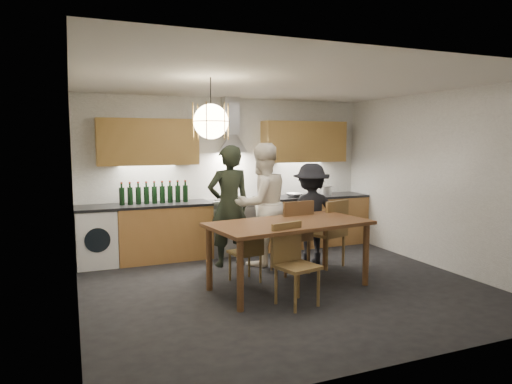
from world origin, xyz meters
name	(u,v)px	position (x,y,z in m)	size (l,w,h in m)	color
ground	(284,286)	(0.00, 0.00, 0.00)	(5.00, 5.00, 0.00)	black
room_shell	(285,155)	(0.00, 0.00, 1.71)	(5.02, 4.52, 2.61)	white
counter_run	(236,226)	(0.02, 1.95, 0.45)	(5.00, 0.62, 0.90)	tan
range_stove	(234,227)	(0.00, 1.94, 0.44)	(0.90, 0.60, 0.92)	silver
wall_fixtures	(232,141)	(0.00, 2.07, 1.87)	(4.30, 0.54, 1.10)	#B78B46
pendant_lamp	(211,121)	(-1.00, -0.10, 2.10)	(0.43, 0.43, 0.70)	black
dining_table	(289,230)	(0.02, -0.07, 0.76)	(2.15, 1.28, 0.86)	brown
chair_back_left	(248,248)	(-0.40, 0.30, 0.47)	(0.42, 0.42, 0.82)	brown
chair_back_mid	(294,232)	(0.35, 0.44, 0.60)	(0.52, 0.52, 1.05)	brown
chair_back_right	(331,229)	(1.02, 0.55, 0.58)	(0.57, 0.57, 1.01)	brown
chair_front	(292,258)	(-0.19, -0.60, 0.54)	(0.51, 0.51, 0.94)	brown
person_left	(229,206)	(-0.35, 1.21, 0.91)	(0.66, 0.43, 1.82)	black
person_mid	(262,204)	(0.14, 1.09, 0.92)	(0.90, 0.70, 1.85)	white
person_right	(311,214)	(0.87, 0.89, 0.77)	(0.99, 0.57, 1.54)	black
mixing_bowl	(294,195)	(1.09, 1.89, 0.93)	(0.28, 0.28, 0.07)	silver
stock_pot	(326,191)	(1.75, 1.92, 0.98)	(0.22, 0.22, 0.16)	#B6B6BA
wine_bottles	(154,192)	(-1.31, 1.98, 1.07)	(1.07, 0.08, 0.35)	black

